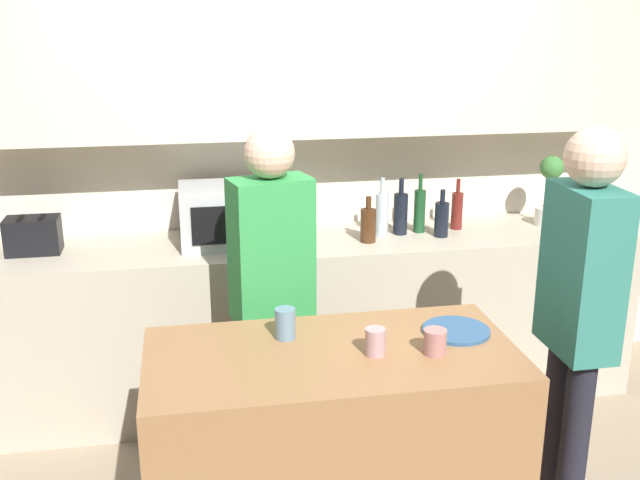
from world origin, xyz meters
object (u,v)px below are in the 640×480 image
(bottle_1, at_px, (382,214))
(bottle_4, at_px, (442,219))
(toaster, at_px, (33,235))
(cup_0, at_px, (285,323))
(potted_plant, at_px, (550,191))
(bottle_3, at_px, (420,210))
(microwave, at_px, (231,214))
(cup_1, at_px, (435,342))
(plate_on_island, at_px, (456,330))
(person_center, at_px, (272,279))
(bottle_0, at_px, (368,225))
(cup_2, at_px, (375,342))
(bottle_2, at_px, (401,213))
(person_left, at_px, (579,304))
(bottle_5, at_px, (457,210))

(bottle_1, xyz_separation_m, bottle_4, (0.31, -0.07, -0.02))
(toaster, bearing_deg, bottle_1, -0.96)
(bottle_4, distance_m, cup_0, 1.45)
(potted_plant, distance_m, bottle_3, 0.75)
(microwave, relative_size, cup_1, 5.59)
(plate_on_island, distance_m, cup_0, 0.66)
(bottle_4, relative_size, person_center, 0.16)
(bottle_0, distance_m, cup_2, 1.28)
(bottle_0, height_order, bottle_4, bottle_4)
(cup_2, bearing_deg, cup_0, 146.26)
(plate_on_island, distance_m, cup_1, 0.22)
(potted_plant, relative_size, bottle_1, 1.24)
(bottle_1, height_order, cup_0, bottle_1)
(potted_plant, relative_size, bottle_2, 1.29)
(bottle_2, relative_size, person_center, 0.19)
(potted_plant, relative_size, bottle_4, 1.55)
(potted_plant, xyz_separation_m, person_left, (-0.53, -1.31, -0.11))
(bottle_2, bearing_deg, person_left, -75.77)
(bottle_5, relative_size, cup_2, 2.78)
(bottle_2, bearing_deg, bottle_1, -170.86)
(microwave, height_order, potted_plant, potted_plant)
(person_left, bearing_deg, bottle_1, 18.75)
(bottle_3, relative_size, bottle_5, 1.15)
(potted_plant, xyz_separation_m, cup_2, (-1.34, -1.36, -0.17))
(bottle_5, bearing_deg, bottle_0, -164.96)
(bottle_1, height_order, plate_on_island, bottle_1)
(potted_plant, distance_m, bottle_1, 0.97)
(microwave, height_order, bottle_2, bottle_2)
(plate_on_island, height_order, cup_1, cup_1)
(cup_0, bearing_deg, toaster, 133.42)
(bottle_1, xyz_separation_m, plate_on_island, (-0.02, -1.20, -0.14))
(bottle_0, distance_m, bottle_4, 0.41)
(plate_on_island, bearing_deg, bottle_0, 93.96)
(bottle_5, relative_size, cup_1, 3.02)
(cup_2, bearing_deg, bottle_5, 59.49)
(plate_on_island, bearing_deg, person_center, 141.30)
(microwave, distance_m, bottle_1, 0.80)
(bottle_1, relative_size, plate_on_island, 1.22)
(bottle_3, distance_m, person_left, 1.33)
(microwave, relative_size, bottle_4, 2.04)
(cup_2, bearing_deg, microwave, 107.14)
(bottle_5, distance_m, person_left, 1.33)
(bottle_0, bearing_deg, microwave, 170.31)
(cup_0, bearing_deg, bottle_3, 52.50)
(plate_on_island, relative_size, cup_0, 2.19)
(toaster, xyz_separation_m, cup_2, (1.40, -1.36, -0.07))
(bottle_0, height_order, bottle_2, bottle_2)
(toaster, relative_size, potted_plant, 0.66)
(bottle_3, bearing_deg, cup_1, -105.28)
(bottle_0, height_order, cup_1, bottle_0)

